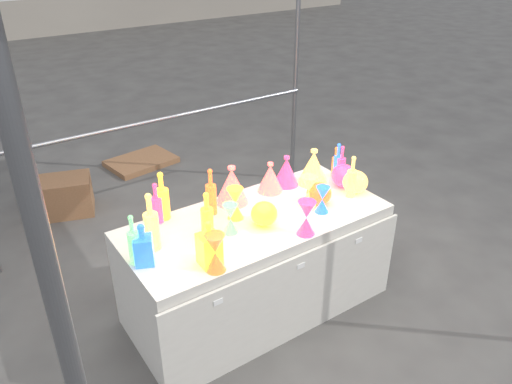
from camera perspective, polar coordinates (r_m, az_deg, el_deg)
ground at (r=3.78m, az=0.00°, el=-12.75°), size 80.00×80.00×0.00m
display_table at (r=3.54m, az=0.09°, el=-8.28°), size 1.84×0.83×0.75m
cardboard_box_closed at (r=5.13m, az=-20.97°, el=-0.41°), size 0.58×0.49×0.36m
cardboard_box_flat at (r=5.98m, az=-12.97°, el=3.41°), size 0.80×0.63×0.06m
bottle_0 at (r=3.31m, az=-10.68°, el=-0.40°), size 0.10×0.10×0.34m
bottle_2 at (r=3.33m, az=-5.17°, el=0.06°), size 0.08×0.08×0.33m
bottle_3 at (r=3.29m, az=-11.31°, el=-1.21°), size 0.09×0.09×0.29m
bottle_4 at (r=3.01m, az=-11.92°, el=-3.31°), size 0.12×0.12×0.38m
bottle_5 at (r=2.93m, az=-13.83°, el=-5.26°), size 0.08×0.08×0.32m
bottle_6 at (r=3.10m, az=-5.64°, el=-2.57°), size 0.10×0.10×0.31m
decanter_0 at (r=2.85m, az=-5.40°, el=-5.82°), size 0.12×0.12×0.29m
decanter_2 at (r=2.92m, az=-12.80°, el=-5.82°), size 0.14×0.14×0.27m
hourglass_0 at (r=2.81m, az=-4.69°, el=-6.94°), size 0.13×0.13×0.23m
hourglass_1 at (r=3.13m, az=5.78°, el=-2.96°), size 0.13×0.13×0.23m
hourglass_2 at (r=3.44m, az=6.05°, el=0.06°), size 0.15×0.15×0.23m
hourglass_3 at (r=3.15m, az=-2.95°, el=-3.05°), size 0.11×0.11×0.20m
hourglass_4 at (r=3.29m, az=-2.38°, el=-1.30°), size 0.14×0.14×0.22m
hourglass_5 at (r=3.39m, az=7.59°, el=-0.85°), size 0.11×0.11×0.19m
globe_0 at (r=3.24m, az=0.94°, el=-2.62°), size 0.21×0.21×0.14m
globe_1 at (r=3.70m, az=11.26°, el=1.02°), size 0.20×0.20×0.15m
globe_2 at (r=3.50m, az=7.19°, el=-0.30°), size 0.21×0.21×0.14m
globe_3 at (r=3.77m, az=9.99°, el=1.73°), size 0.23×0.23×0.15m
lampshade_0 at (r=3.47m, az=-2.76°, el=0.87°), size 0.26×0.26×0.28m
lampshade_1 at (r=3.62m, az=1.64°, el=1.73°), size 0.21×0.21×0.23m
lampshade_2 at (r=3.72m, az=3.49°, el=2.48°), size 0.22×0.22×0.23m
lampshade_3 at (r=3.75m, az=6.57°, el=2.92°), size 0.25×0.25×0.27m
bottle_8 at (r=3.86m, az=9.34°, el=3.56°), size 0.08×0.08×0.29m
bottle_9 at (r=3.88m, az=9.07°, el=3.43°), size 0.07×0.07×0.25m
bottle_10 at (r=3.83m, az=9.74°, el=3.29°), size 0.06×0.06×0.28m
bottle_11 at (r=3.60m, az=10.92°, el=1.76°), size 0.08×0.08×0.32m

